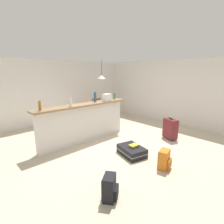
{
  "coord_description": "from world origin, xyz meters",
  "views": [
    {
      "loc": [
        -3.38,
        -3.64,
        2.04
      ],
      "look_at": [
        0.29,
        0.27,
        0.78
      ],
      "focal_mm": 27.63,
      "sensor_mm": 36.0,
      "label": 1
    }
  ],
  "objects_px": {
    "bottle_amber": "(40,106)",
    "dining_table": "(102,106)",
    "backpack_black": "(110,188)",
    "dining_chair_far_side": "(95,107)",
    "book_stack": "(134,146)",
    "suitcase_upright_maroon": "(170,129)",
    "grocery_bag": "(107,97)",
    "backpack_orange": "(164,160)",
    "bottle_green": "(114,96)",
    "bottle_blue": "(95,97)",
    "bottle_white": "(71,102)",
    "dining_chair_near_partition": "(109,111)",
    "suitcase_flat_black": "(132,151)",
    "pendant_lamp": "(102,77)"
  },
  "relations": [
    {
      "from": "bottle_amber",
      "to": "dining_chair_far_side",
      "type": "bearing_deg",
      "value": 31.41
    },
    {
      "from": "bottle_green",
      "to": "dining_table",
      "type": "height_order",
      "value": "bottle_green"
    },
    {
      "from": "dining_table",
      "to": "suitcase_upright_maroon",
      "type": "distance_m",
      "value": 3.03
    },
    {
      "from": "grocery_bag",
      "to": "dining_chair_near_partition",
      "type": "height_order",
      "value": "grocery_bag"
    },
    {
      "from": "dining_chair_near_partition",
      "to": "suitcase_flat_black",
      "type": "bearing_deg",
      "value": -120.27
    },
    {
      "from": "grocery_bag",
      "to": "suitcase_upright_maroon",
      "type": "relative_size",
      "value": 0.39
    },
    {
      "from": "bottle_amber",
      "to": "dining_table",
      "type": "height_order",
      "value": "bottle_amber"
    },
    {
      "from": "dining_table",
      "to": "backpack_black",
      "type": "distance_m",
      "value": 4.69
    },
    {
      "from": "bottle_blue",
      "to": "grocery_bag",
      "type": "distance_m",
      "value": 0.41
    },
    {
      "from": "bottle_amber",
      "to": "bottle_white",
      "type": "relative_size",
      "value": 0.99
    },
    {
      "from": "suitcase_upright_maroon",
      "to": "book_stack",
      "type": "xyz_separation_m",
      "value": [
        -1.66,
        0.07,
        -0.08
      ]
    },
    {
      "from": "bottle_white",
      "to": "dining_chair_far_side",
      "type": "bearing_deg",
      "value": 40.25
    },
    {
      "from": "bottle_blue",
      "to": "backpack_black",
      "type": "bearing_deg",
      "value": -123.28
    },
    {
      "from": "dining_chair_far_side",
      "to": "backpack_orange",
      "type": "height_order",
      "value": "dining_chair_far_side"
    },
    {
      "from": "bottle_amber",
      "to": "bottle_green",
      "type": "bearing_deg",
      "value": 0.34
    },
    {
      "from": "backpack_black",
      "to": "book_stack",
      "type": "height_order",
      "value": "backpack_black"
    },
    {
      "from": "dining_table",
      "to": "bottle_blue",
      "type": "bearing_deg",
      "value": -135.78
    },
    {
      "from": "bottle_white",
      "to": "dining_table",
      "type": "distance_m",
      "value": 2.75
    },
    {
      "from": "bottle_white",
      "to": "book_stack",
      "type": "height_order",
      "value": "bottle_white"
    },
    {
      "from": "backpack_orange",
      "to": "suitcase_flat_black",
      "type": "bearing_deg",
      "value": 92.07
    },
    {
      "from": "bottle_white",
      "to": "suitcase_flat_black",
      "type": "bearing_deg",
      "value": -60.89
    },
    {
      "from": "bottle_green",
      "to": "dining_chair_far_side",
      "type": "relative_size",
      "value": 0.22
    },
    {
      "from": "dining_chair_near_partition",
      "to": "book_stack",
      "type": "relative_size",
      "value": 3.77
    },
    {
      "from": "bottle_amber",
      "to": "backpack_black",
      "type": "bearing_deg",
      "value": -86.19
    },
    {
      "from": "grocery_bag",
      "to": "suitcase_flat_black",
      "type": "height_order",
      "value": "grocery_bag"
    },
    {
      "from": "book_stack",
      "to": "grocery_bag",
      "type": "bearing_deg",
      "value": 73.18
    },
    {
      "from": "bottle_white",
      "to": "backpack_black",
      "type": "relative_size",
      "value": 0.56
    },
    {
      "from": "bottle_green",
      "to": "suitcase_upright_maroon",
      "type": "bearing_deg",
      "value": -63.79
    },
    {
      "from": "dining_chair_far_side",
      "to": "book_stack",
      "type": "bearing_deg",
      "value": -113.17
    },
    {
      "from": "pendant_lamp",
      "to": "bottle_blue",
      "type": "bearing_deg",
      "value": -136.12
    },
    {
      "from": "suitcase_upright_maroon",
      "to": "backpack_black",
      "type": "height_order",
      "value": "suitcase_upright_maroon"
    },
    {
      "from": "grocery_bag",
      "to": "backpack_orange",
      "type": "height_order",
      "value": "grocery_bag"
    },
    {
      "from": "bottle_white",
      "to": "pendant_lamp",
      "type": "relative_size",
      "value": 0.3
    },
    {
      "from": "bottle_blue",
      "to": "dining_chair_far_side",
      "type": "distance_m",
      "value": 2.44
    },
    {
      "from": "dining_table",
      "to": "grocery_bag",
      "type": "bearing_deg",
      "value": -124.06
    },
    {
      "from": "grocery_bag",
      "to": "backpack_orange",
      "type": "bearing_deg",
      "value": -101.03
    },
    {
      "from": "dining_chair_near_partition",
      "to": "book_stack",
      "type": "distance_m",
      "value": 2.73
    },
    {
      "from": "bottle_amber",
      "to": "book_stack",
      "type": "relative_size",
      "value": 0.94
    },
    {
      "from": "dining_table",
      "to": "suitcase_upright_maroon",
      "type": "bearing_deg",
      "value": -85.35
    },
    {
      "from": "dining_chair_near_partition",
      "to": "dining_chair_far_side",
      "type": "height_order",
      "value": "same"
    },
    {
      "from": "dining_chair_far_side",
      "to": "suitcase_upright_maroon",
      "type": "relative_size",
      "value": 1.39
    },
    {
      "from": "bottle_green",
      "to": "bottle_amber",
      "type": "bearing_deg",
      "value": -179.66
    },
    {
      "from": "bottle_green",
      "to": "book_stack",
      "type": "height_order",
      "value": "bottle_green"
    },
    {
      "from": "dining_chair_near_partition",
      "to": "book_stack",
      "type": "height_order",
      "value": "dining_chair_near_partition"
    },
    {
      "from": "suitcase_upright_maroon",
      "to": "bottle_white",
      "type": "bearing_deg",
      "value": 148.04
    },
    {
      "from": "backpack_black",
      "to": "book_stack",
      "type": "bearing_deg",
      "value": 26.35
    },
    {
      "from": "grocery_bag",
      "to": "dining_chair_far_side",
      "type": "bearing_deg",
      "value": 62.23
    },
    {
      "from": "dining_chair_far_side",
      "to": "bottle_blue",
      "type": "bearing_deg",
      "value": -127.57
    },
    {
      "from": "book_stack",
      "to": "suitcase_upright_maroon",
      "type": "bearing_deg",
      "value": -2.55
    },
    {
      "from": "grocery_bag",
      "to": "dining_chair_near_partition",
      "type": "distance_m",
      "value": 1.42
    }
  ]
}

